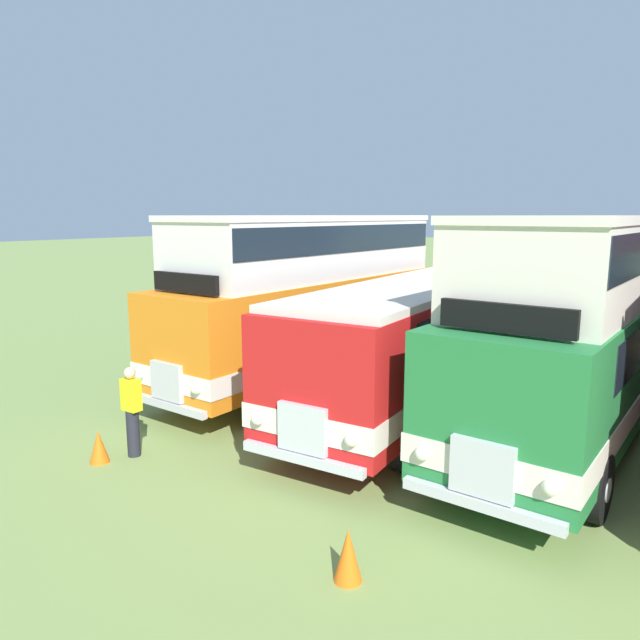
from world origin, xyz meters
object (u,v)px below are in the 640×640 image
bus_first_in_row (310,291)px  bus_second_in_row (429,331)px  bus_third_in_row (592,312)px  cone_mid_row (99,446)px  marshal_person (132,411)px  cone_near_end (348,555)px

bus_first_in_row → bus_second_in_row: bearing=0.4°
bus_first_in_row → bus_second_in_row: (3.46, 0.03, -0.71)m
bus_third_in_row → cone_mid_row: bearing=-134.4°
marshal_person → bus_second_in_row: bearing=62.2°
bus_first_in_row → cone_near_end: bus_first_in_row is taller
cone_mid_row → marshal_person: 0.85m
cone_mid_row → bus_second_in_row: bearing=62.2°
cone_near_end → marshal_person: bearing=169.2°
cone_near_end → marshal_person: (-5.36, 1.02, 0.54)m
bus_first_in_row → cone_near_end: size_ratio=14.01×
cone_mid_row → marshal_person: (0.28, 0.56, 0.58)m
bus_first_in_row → marshal_person: bearing=-88.1°
marshal_person → bus_first_in_row: bearing=91.9°
cone_near_end → cone_mid_row: cone_near_end is taller
bus_third_in_row → cone_mid_row: bus_third_in_row is taller
marshal_person → cone_near_end: bearing=-10.8°
marshal_person → bus_third_in_row: bearing=44.4°
bus_first_in_row → marshal_person: bus_first_in_row is taller
bus_first_in_row → cone_mid_row: bus_first_in_row is taller
bus_first_in_row → cone_near_end: bearing=-52.1°
bus_second_in_row → cone_near_end: 7.62m
cone_near_end → marshal_person: size_ratio=0.40×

